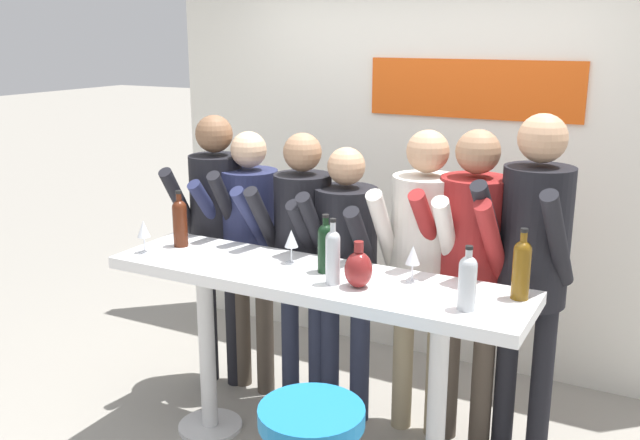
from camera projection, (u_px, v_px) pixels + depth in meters
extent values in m
cube|color=silver|center=(423.00, 161.00, 4.71)|extent=(3.73, 0.10, 2.70)
cube|color=#DB5114|center=(473.00, 89.00, 4.39)|extent=(1.34, 0.02, 0.36)
cube|color=white|center=(312.00, 279.00, 3.49)|extent=(2.13, 0.55, 0.06)
cylinder|color=silver|center=(207.00, 345.00, 3.91)|extent=(0.09, 0.09, 0.97)
cylinder|color=silver|center=(210.00, 426.00, 4.04)|extent=(0.36, 0.36, 0.02)
cylinder|color=silver|center=(437.00, 401.00, 3.31)|extent=(0.09, 0.09, 0.97)
cylinder|color=#1972B2|center=(311.00, 416.00, 2.75)|extent=(0.42, 0.42, 0.07)
cylinder|color=black|center=(209.00, 319.00, 4.51)|extent=(0.10, 0.10, 0.82)
cylinder|color=black|center=(234.00, 323.00, 4.46)|extent=(0.10, 0.10, 0.82)
cylinder|color=black|center=(217.00, 208.00, 4.30)|extent=(0.36, 0.36, 0.65)
sphere|color=brown|center=(214.00, 134.00, 4.18)|extent=(0.22, 0.22, 0.22)
cylinder|color=black|center=(181.00, 205.00, 4.19)|extent=(0.13, 0.39, 0.50)
cylinder|color=black|center=(227.00, 209.00, 4.09)|extent=(0.13, 0.39, 0.50)
cylinder|color=#473D33|center=(242.00, 326.00, 4.46)|extent=(0.11, 0.11, 0.78)
cylinder|color=#473D33|center=(265.00, 333.00, 4.36)|extent=(0.11, 0.11, 0.78)
cylinder|color=#23284C|center=(250.00, 221.00, 4.23)|extent=(0.37, 0.37, 0.62)
sphere|color=#D6AD89|center=(249.00, 150.00, 4.12)|extent=(0.21, 0.21, 0.21)
cylinder|color=#23284C|center=(213.00, 215.00, 4.18)|extent=(0.12, 0.37, 0.48)
cylinder|color=#23284C|center=(255.00, 223.00, 4.01)|extent=(0.12, 0.37, 0.48)
cylinder|color=#23283D|center=(290.00, 341.00, 4.23)|extent=(0.10, 0.10, 0.79)
cylinder|color=#23283D|center=(317.00, 347.00, 4.15)|extent=(0.10, 0.10, 0.79)
cylinder|color=black|center=(303.00, 229.00, 4.01)|extent=(0.34, 0.34, 0.62)
sphere|color=#9E7556|center=(302.00, 152.00, 3.90)|extent=(0.21, 0.21, 0.21)
cylinder|color=black|center=(265.00, 224.00, 3.93)|extent=(0.09, 0.37, 0.48)
cylinder|color=black|center=(316.00, 231.00, 3.80)|extent=(0.09, 0.37, 0.48)
cylinder|color=#23283D|center=(330.00, 352.00, 4.13)|extent=(0.11, 0.11, 0.76)
cylinder|color=#23283D|center=(360.00, 358.00, 4.05)|extent=(0.11, 0.11, 0.76)
cylinder|color=black|center=(346.00, 241.00, 3.91)|extent=(0.35, 0.35, 0.60)
sphere|color=tan|center=(346.00, 166.00, 3.81)|extent=(0.21, 0.21, 0.21)
cylinder|color=black|center=(307.00, 237.00, 3.85)|extent=(0.09, 0.36, 0.47)
cylinder|color=black|center=(362.00, 245.00, 3.70)|extent=(0.09, 0.36, 0.47)
cylinder|color=gray|center=(403.00, 360.00, 3.97)|extent=(0.11, 0.11, 0.81)
cylinder|color=gray|center=(436.00, 367.00, 3.88)|extent=(0.11, 0.11, 0.81)
cylinder|color=beige|center=(425.00, 236.00, 3.74)|extent=(0.36, 0.36, 0.64)
sphere|color=tan|center=(428.00, 151.00, 3.62)|extent=(0.22, 0.22, 0.22)
cylinder|color=beige|center=(384.00, 231.00, 3.66)|extent=(0.10, 0.39, 0.50)
cylinder|color=beige|center=(447.00, 239.00, 3.52)|extent=(0.10, 0.39, 0.50)
cylinder|color=#473D33|center=(449.00, 367.00, 3.87)|extent=(0.11, 0.11, 0.82)
cylinder|color=#473D33|center=(483.00, 377.00, 3.76)|extent=(0.11, 0.11, 0.82)
cylinder|color=maroon|center=(473.00, 240.00, 3.63)|extent=(0.40, 0.40, 0.65)
sphere|color=#9E7556|center=(478.00, 152.00, 3.51)|extent=(0.22, 0.22, 0.22)
cylinder|color=maroon|center=(429.00, 233.00, 3.58)|extent=(0.13, 0.40, 0.50)
cylinder|color=maroon|center=(493.00, 244.00, 3.40)|extent=(0.13, 0.40, 0.50)
cylinder|color=black|center=(506.00, 376.00, 3.72)|extent=(0.11, 0.11, 0.87)
cylinder|color=black|center=(541.00, 386.00, 3.62)|extent=(0.11, 0.11, 0.87)
cylinder|color=black|center=(535.00, 236.00, 3.47)|extent=(0.39, 0.39, 0.69)
sphere|color=tan|center=(543.00, 138.00, 3.35)|extent=(0.24, 0.24, 0.24)
cylinder|color=black|center=(490.00, 228.00, 3.42)|extent=(0.14, 0.41, 0.53)
cylinder|color=black|center=(557.00, 240.00, 3.23)|extent=(0.14, 0.41, 0.53)
cylinder|color=brown|center=(521.00, 274.00, 3.12)|extent=(0.08, 0.08, 0.23)
sphere|color=brown|center=(523.00, 250.00, 3.09)|extent=(0.08, 0.08, 0.08)
cylinder|color=brown|center=(524.00, 241.00, 3.08)|extent=(0.03, 0.03, 0.08)
cylinder|color=black|center=(524.00, 230.00, 3.07)|extent=(0.03, 0.03, 0.02)
cylinder|color=#4C1E0F|center=(180.00, 227.00, 3.89)|extent=(0.08, 0.08, 0.22)
sphere|color=#4C1E0F|center=(179.00, 207.00, 3.86)|extent=(0.08, 0.08, 0.08)
cylinder|color=#4C1E0F|center=(179.00, 200.00, 3.86)|extent=(0.03, 0.03, 0.08)
cylinder|color=black|center=(178.00, 192.00, 3.84)|extent=(0.03, 0.03, 0.02)
cylinder|color=black|center=(326.00, 252.00, 3.47)|extent=(0.08, 0.08, 0.20)
sphere|color=black|center=(326.00, 232.00, 3.45)|extent=(0.08, 0.08, 0.08)
cylinder|color=black|center=(326.00, 225.00, 3.44)|extent=(0.03, 0.03, 0.07)
cylinder|color=black|center=(326.00, 216.00, 3.43)|extent=(0.03, 0.03, 0.02)
cylinder|color=#B7BCC1|center=(333.00, 261.00, 3.30)|extent=(0.07, 0.07, 0.22)
sphere|color=#B7BCC1|center=(333.00, 238.00, 3.28)|extent=(0.07, 0.07, 0.07)
cylinder|color=#B7BCC1|center=(333.00, 230.00, 3.27)|extent=(0.03, 0.03, 0.08)
cylinder|color=black|center=(333.00, 220.00, 3.25)|extent=(0.03, 0.03, 0.02)
cylinder|color=#B7BCC1|center=(467.00, 288.00, 3.00)|extent=(0.08, 0.08, 0.20)
sphere|color=#B7BCC1|center=(468.00, 265.00, 2.97)|extent=(0.08, 0.08, 0.08)
cylinder|color=#B7BCC1|center=(469.00, 257.00, 2.97)|extent=(0.03, 0.03, 0.07)
cylinder|color=black|center=(469.00, 248.00, 2.95)|extent=(0.03, 0.03, 0.01)
cylinder|color=silver|center=(412.00, 281.00, 3.36)|extent=(0.06, 0.06, 0.01)
cylinder|color=silver|center=(412.00, 272.00, 3.35)|extent=(0.01, 0.01, 0.08)
cone|color=silver|center=(413.00, 255.00, 3.33)|extent=(0.07, 0.07, 0.09)
cylinder|color=silver|center=(145.00, 252.00, 3.80)|extent=(0.06, 0.06, 0.01)
cylinder|color=silver|center=(145.00, 244.00, 3.79)|extent=(0.01, 0.01, 0.08)
cone|color=silver|center=(143.00, 229.00, 3.77)|extent=(0.07, 0.07, 0.09)
cylinder|color=silver|center=(292.00, 263.00, 3.63)|extent=(0.06, 0.06, 0.01)
cylinder|color=silver|center=(291.00, 254.00, 3.62)|extent=(0.01, 0.01, 0.08)
cone|color=silver|center=(291.00, 238.00, 3.60)|extent=(0.07, 0.07, 0.09)
ellipsoid|color=maroon|center=(358.00, 270.00, 3.27)|extent=(0.13, 0.13, 0.17)
cylinder|color=maroon|center=(359.00, 247.00, 3.24)|extent=(0.04, 0.04, 0.05)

